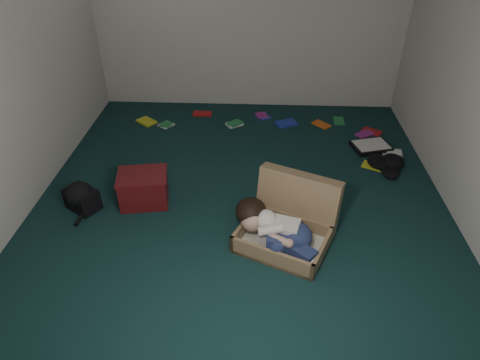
{
  "coord_description": "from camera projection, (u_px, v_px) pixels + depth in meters",
  "views": [
    {
      "loc": [
        0.15,
        -3.35,
        2.57
      ],
      "look_at": [
        0.0,
        -0.15,
        0.35
      ],
      "focal_mm": 32.0,
      "sensor_mm": 36.0,
      "label": 1
    }
  ],
  "objects": [
    {
      "name": "floor",
      "position": [
        241.0,
        200.0,
        4.22
      ],
      "size": [
        4.5,
        4.5,
        0.0
      ],
      "primitive_type": "plane",
      "color": "#0F2B2B",
      "rests_on": "ground"
    },
    {
      "name": "wall_back",
      "position": [
        249.0,
        8.0,
        5.33
      ],
      "size": [
        4.5,
        0.0,
        4.5
      ],
      "primitive_type": "plane",
      "rotation": [
        1.57,
        0.0,
        0.0
      ],
      "color": "silver",
      "rests_on": "ground"
    },
    {
      "name": "wall_front",
      "position": [
        214.0,
        288.0,
        1.63
      ],
      "size": [
        4.5,
        0.0,
        4.5
      ],
      "primitive_type": "plane",
      "rotation": [
        -1.57,
        0.0,
        0.0
      ],
      "color": "silver",
      "rests_on": "ground"
    },
    {
      "name": "wall_left",
      "position": [
        1.0,
        70.0,
        3.56
      ],
      "size": [
        0.0,
        4.5,
        4.5
      ],
      "primitive_type": "plane",
      "rotation": [
        1.57,
        0.0,
        1.57
      ],
      "color": "silver",
      "rests_on": "ground"
    },
    {
      "name": "suitcase",
      "position": [
        289.0,
        222.0,
        3.7
      ],
      "size": [
        0.96,
        0.95,
        0.54
      ],
      "rotation": [
        0.0,
        0.0,
        -0.42
      ],
      "color": "#8F734F",
      "rests_on": "floor"
    },
    {
      "name": "person",
      "position": [
        276.0,
        229.0,
        3.56
      ],
      "size": [
        0.7,
        0.61,
        0.34
      ],
      "rotation": [
        0.0,
        0.0,
        -0.42
      ],
      "color": "white",
      "rests_on": "suitcase"
    },
    {
      "name": "maroon_bin",
      "position": [
        144.0,
        188.0,
        4.11
      ],
      "size": [
        0.52,
        0.44,
        0.32
      ],
      "rotation": [
        0.0,
        0.0,
        0.16
      ],
      "color": "#541114",
      "rests_on": "floor"
    },
    {
      "name": "backpack",
      "position": [
        82.0,
        198.0,
        4.06
      ],
      "size": [
        0.49,
        0.46,
        0.23
      ],
      "primitive_type": null,
      "rotation": [
        0.0,
        0.0,
        -0.57
      ],
      "color": "black",
      "rests_on": "floor"
    },
    {
      "name": "clothing_pile",
      "position": [
        384.0,
        166.0,
        4.63
      ],
      "size": [
        0.47,
        0.42,
        0.12
      ],
      "primitive_type": null,
      "rotation": [
        0.0,
        0.0,
        0.3
      ],
      "color": "black",
      "rests_on": "floor"
    },
    {
      "name": "paper_tray",
      "position": [
        371.0,
        146.0,
        5.03
      ],
      "size": [
        0.49,
        0.42,
        0.06
      ],
      "rotation": [
        0.0,
        0.0,
        0.27
      ],
      "color": "black",
      "rests_on": "floor"
    },
    {
      "name": "book_scatter",
      "position": [
        285.0,
        129.0,
        5.43
      ],
      "size": [
        3.21,
        1.45,
        0.02
      ],
      "color": "yellow",
      "rests_on": "floor"
    }
  ]
}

